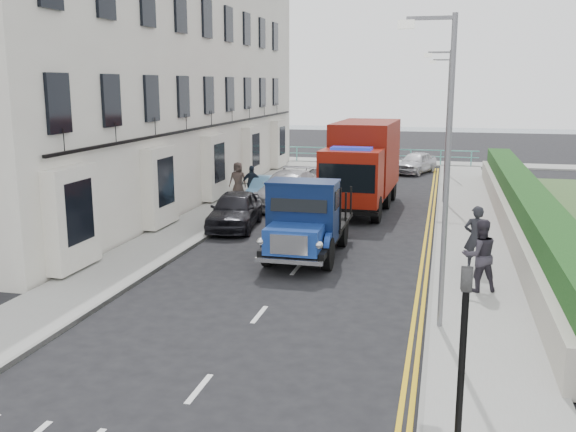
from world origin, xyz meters
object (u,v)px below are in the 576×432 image
object	(u,v)px
lamp_far	(446,109)
bedford_lorry	(304,224)
pedestrian_east_near	(476,237)
parked_car_front	(235,210)
lamp_near	(442,157)
red_lorry	(363,163)
lamp_mid	(445,118)

from	to	relation	value
lamp_far	bedford_lorry	world-z (taller)	lamp_far
pedestrian_east_near	lamp_far	bearing A→B (deg)	-92.53
bedford_lorry	parked_car_front	world-z (taller)	bedford_lorry
lamp_near	red_lorry	xyz separation A→B (m)	(-3.47, 14.15, -1.95)
bedford_lorry	lamp_mid	bearing A→B (deg)	68.86
lamp_far	red_lorry	world-z (taller)	lamp_far
lamp_mid	bedford_lorry	distance (m)	12.04
lamp_near	lamp_mid	xyz separation A→B (m)	(0.00, 16.00, 0.00)
lamp_near	bedford_lorry	bearing A→B (deg)	129.45
parked_car_front	bedford_lorry	bearing A→B (deg)	-53.98
pedestrian_east_near	red_lorry	bearing A→B (deg)	-69.08
parked_car_front	pedestrian_east_near	distance (m)	9.72
parked_car_front	lamp_far	bearing A→B (deg)	58.90
lamp_near	pedestrian_east_near	xyz separation A→B (m)	(1.07, 4.98, -2.92)
red_lorry	parked_car_front	size ratio (longest dim) A/B	1.76
parked_car_front	pedestrian_east_near	world-z (taller)	pedestrian_east_near
lamp_mid	lamp_far	size ratio (longest dim) A/B	1.00
lamp_near	red_lorry	distance (m)	14.70
lamp_far	red_lorry	xyz separation A→B (m)	(-3.47, -11.85, -1.95)
lamp_near	bedford_lorry	world-z (taller)	lamp_near
lamp_near	parked_car_front	world-z (taller)	lamp_near
lamp_near	parked_car_front	distance (m)	12.34
lamp_mid	lamp_far	bearing A→B (deg)	90.00
lamp_far	bedford_lorry	size ratio (longest dim) A/B	1.29
pedestrian_east_near	bedford_lorry	bearing A→B (deg)	-6.27
red_lorry	parked_car_front	world-z (taller)	red_lorry
bedford_lorry	lamp_near	bearing A→B (deg)	-50.86
lamp_mid	lamp_far	distance (m)	10.00
lamp_far	parked_car_front	distance (m)	18.98
lamp_mid	red_lorry	distance (m)	4.39
bedford_lorry	parked_car_front	bearing A→B (deg)	132.23
lamp_mid	pedestrian_east_near	world-z (taller)	lamp_mid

